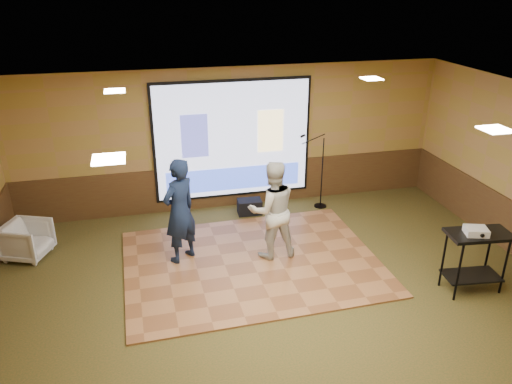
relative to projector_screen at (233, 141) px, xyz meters
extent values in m
plane|color=#2C391A|center=(0.00, -3.44, -1.47)|extent=(9.00, 9.00, 0.00)
cube|color=#AB8247|center=(0.00, 0.06, 0.03)|extent=(9.00, 0.04, 3.00)
cube|color=#AB8247|center=(0.00, -6.94, 0.03)|extent=(9.00, 0.04, 3.00)
cube|color=beige|center=(0.00, -3.44, 1.53)|extent=(9.00, 7.00, 0.04)
cube|color=#4B2A19|center=(0.00, 0.04, -1.00)|extent=(9.00, 0.04, 0.95)
cube|color=black|center=(0.00, 0.01, 0.03)|extent=(3.32, 0.03, 2.52)
cube|color=#ADB6DB|center=(0.00, -0.02, 0.03)|extent=(3.20, 0.02, 2.40)
cube|color=#3F418A|center=(-0.80, -0.03, 0.18)|extent=(0.55, 0.01, 0.90)
cube|color=#FFE193|center=(0.80, -0.03, 0.18)|extent=(0.55, 0.01, 0.90)
cube|color=blue|center=(0.00, -0.03, -0.82)|extent=(2.88, 0.01, 0.50)
cube|color=#FFE6BF|center=(-2.20, -1.64, 1.50)|extent=(0.32, 0.32, 0.02)
cube|color=#FFE6BF|center=(2.20, -1.64, 1.50)|extent=(0.32, 0.32, 0.02)
cube|color=#FFE6BF|center=(-2.20, -4.94, 1.50)|extent=(0.32, 0.32, 0.02)
cube|color=#FFE6BF|center=(2.20, -4.94, 1.50)|extent=(0.32, 0.32, 0.02)
cube|color=#9D6439|center=(-0.17, -2.44, -1.46)|extent=(4.43, 3.41, 0.03)
imported|color=#121E3A|center=(-1.34, -2.05, -0.51)|extent=(0.81, 0.77, 1.87)
imported|color=beige|center=(0.23, -2.29, -0.56)|extent=(0.88, 0.70, 1.77)
cylinder|color=black|center=(2.63, -4.24, -0.99)|extent=(0.04, 0.04, 0.97)
cylinder|color=black|center=(3.45, -4.24, -0.99)|extent=(0.04, 0.04, 0.97)
cylinder|color=black|center=(2.63, -3.83, -0.99)|extent=(0.04, 0.04, 0.97)
cylinder|color=black|center=(3.45, -3.83, -0.99)|extent=(0.04, 0.04, 0.97)
cube|color=black|center=(3.04, -4.03, -0.48)|extent=(0.97, 0.51, 0.05)
cube|color=black|center=(3.04, -4.03, -1.22)|extent=(0.87, 0.46, 0.03)
cube|color=silver|center=(2.95, -4.06, -0.40)|extent=(0.39, 0.36, 0.11)
cylinder|color=black|center=(1.82, -0.49, -1.46)|extent=(0.27, 0.27, 0.02)
cylinder|color=black|center=(1.82, -0.49, -0.70)|extent=(0.02, 0.02, 1.55)
cylinder|color=black|center=(1.60, -0.49, 0.08)|extent=(0.49, 0.02, 0.19)
cylinder|color=black|center=(1.36, -0.49, 0.16)|extent=(0.11, 0.05, 0.08)
imported|color=gray|center=(-4.00, -1.27, -1.14)|extent=(0.94, 0.93, 0.66)
cube|color=black|center=(0.24, -0.47, -1.32)|extent=(0.51, 0.36, 0.31)
camera|label=1|loc=(-1.88, -9.79, 3.14)|focal=35.00mm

